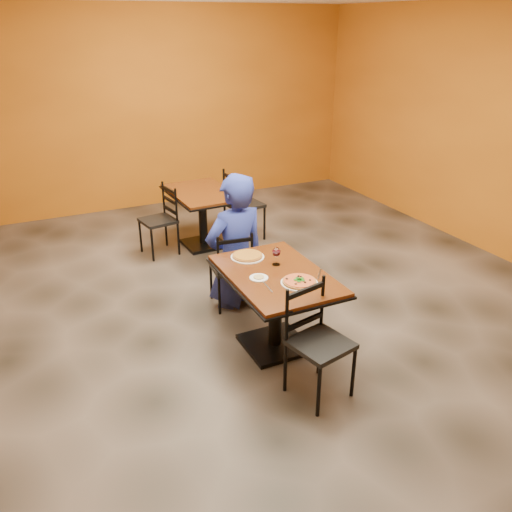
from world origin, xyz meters
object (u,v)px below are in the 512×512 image
diner (235,241)px  table_second (202,206)px  plate_far (247,257)px  side_plate (259,278)px  table_main (276,293)px  chair_main_near (321,345)px  pizza_far (247,255)px  wine_glass (276,255)px  pizza_main (299,281)px  chair_second_right (244,205)px  chair_main_far (231,267)px  chair_second_left (158,221)px  plate_main (299,283)px

diner → table_second: bearing=-105.2°
plate_far → side_plate: size_ratio=1.94×
table_main → chair_main_near: (0.01, -0.74, -0.09)m
pizza_far → wine_glass: (0.17, -0.25, 0.07)m
pizza_main → pizza_far: bearing=104.5°
side_plate → chair_second_right: bearing=68.2°
pizza_main → plate_far: size_ratio=0.92×
table_second → chair_main_far: chair_main_far is taller
table_second → pizza_far: (-0.33, -2.11, 0.22)m
plate_far → pizza_main: bearing=-75.5°
chair_second_right → chair_main_near: bearing=157.9°
chair_second_left → pizza_main: chair_second_left is taller
table_second → chair_second_right: 0.60m
pizza_far → pizza_main: bearing=-75.5°
table_main → plate_main: bearing=-71.6°
pizza_main → side_plate: 0.35m
diner → plate_main: (0.07, -1.18, 0.05)m
diner → side_plate: size_ratio=8.81×
plate_far → diner: bearing=78.9°
side_plate → plate_main: bearing=-41.0°
chair_main_near → plate_far: (-0.09, 1.15, 0.29)m
diner → pizza_main: (0.07, -1.18, 0.07)m
table_main → chair_second_right: 2.66m
table_main → wine_glass: bearing=61.7°
table_main → diner: (0.02, 0.92, 0.15)m
chair_second_right → pizza_far: size_ratio=3.43×
chair_main_far → chair_second_right: 1.84m
table_main → pizza_main: bearing=-71.6°
chair_main_near → plate_main: (0.08, 0.49, 0.29)m
pizza_main → side_plate: bearing=139.0°
table_second → plate_far: plate_far is taller
pizza_main → side_plate: pizza_main is taller
table_main → chair_main_far: chair_main_far is taller
chair_main_near → chair_second_left: bearing=83.8°
plate_main → side_plate: size_ratio=1.94×
wine_glass → chair_main_far: bearing=99.7°
table_main → pizza_far: size_ratio=4.39×
chair_second_left → plate_main: 2.83m
table_second → side_plate: side_plate is taller
plate_main → wine_glass: wine_glass is taller
table_main → plate_far: (-0.09, 0.40, 0.20)m
chair_main_far → wine_glass: wine_glass is taller
chair_main_near → diner: diner is taller
chair_second_left → plate_far: 2.15m
chair_second_left → plate_main: bearing=-0.2°
table_main → wine_glass: (0.08, 0.15, 0.28)m
table_second → side_plate: 2.59m
chair_second_right → wine_glass: 2.51m
wine_glass → table_second: bearing=86.2°
chair_second_right → side_plate: bearing=150.4°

